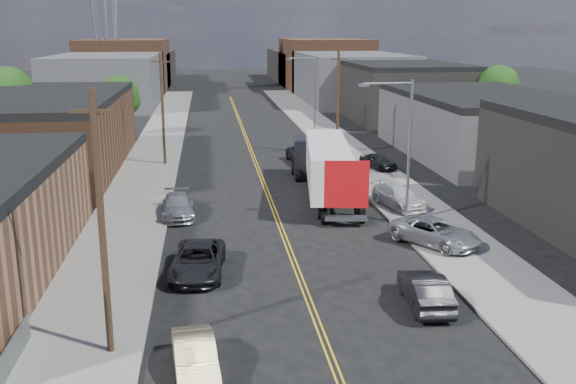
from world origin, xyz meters
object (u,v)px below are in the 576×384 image
object	(u,v)px
car_right_oncoming	(425,290)
car_right_lot_b	(399,197)
car_left_d	(178,206)
car_left_b	(195,358)
car_left_c	(198,260)
car_ahead_truck	(305,155)
car_right_lot_c	(378,161)
car_right_lot_a	(435,232)
semi_truck	(323,164)

from	to	relation	value
car_right_oncoming	car_right_lot_b	size ratio (longest dim) A/B	0.94
car_left_d	car_left_b	bearing A→B (deg)	-88.94
car_left_c	car_ahead_truck	size ratio (longest dim) A/B	0.98
car_right_lot_c	car_right_oncoming	bearing A→B (deg)	-125.51
car_left_b	car_right_oncoming	distance (m)	11.05
car_right_lot_b	car_right_lot_c	size ratio (longest dim) A/B	1.27
car_left_c	car_left_d	distance (m)	10.54
car_right_oncoming	car_right_lot_c	xyz separation A→B (m)	(5.31, 27.80, 0.05)
car_right_lot_a	semi_truck	bearing A→B (deg)	74.56
car_left_c	car_right_oncoming	world-z (taller)	car_left_c
car_right_lot_a	car_right_lot_c	xyz separation A→B (m)	(2.11, 20.18, -0.08)
car_right_oncoming	car_right_lot_b	distance (m)	15.95
car_right_lot_c	car_ahead_truck	distance (m)	6.91
car_left_d	car_right_lot_a	world-z (taller)	car_right_lot_a
car_right_oncoming	car_right_lot_a	size ratio (longest dim) A/B	0.86
car_left_c	car_right_lot_a	world-z (taller)	car_right_lot_a
car_right_lot_b	car_ahead_truck	bearing A→B (deg)	89.32
car_right_oncoming	car_ahead_truck	world-z (taller)	car_ahead_truck
semi_truck	car_right_oncoming	distance (m)	19.93
car_ahead_truck	car_right_lot_c	bearing A→B (deg)	-39.99
car_right_lot_a	car_left_b	bearing A→B (deg)	-171.29
car_right_lot_a	car_right_lot_b	bearing A→B (deg)	53.72
car_right_oncoming	car_right_lot_b	xyz separation A→B (m)	(3.47, 15.57, 0.11)
semi_truck	car_left_c	xyz separation A→B (m)	(-9.02, -14.76, -1.64)
car_left_b	car_left_d	distance (m)	20.29
car_left_b	car_left_d	bearing A→B (deg)	88.14
car_right_lot_a	car_right_lot_b	size ratio (longest dim) A/B	1.08
car_left_d	car_ahead_truck	bearing A→B (deg)	52.84
car_left_b	car_ahead_truck	size ratio (longest dim) A/B	0.75
car_left_c	car_right_lot_c	bearing A→B (deg)	61.19
car_right_oncoming	semi_truck	bearing A→B (deg)	-82.84
car_left_b	semi_truck	bearing A→B (deg)	64.01
car_right_lot_b	car_right_lot_c	world-z (taller)	car_right_lot_b
car_left_b	car_left_c	xyz separation A→B (m)	(0.00, 9.79, 0.07)
car_left_b	car_ahead_truck	world-z (taller)	car_ahead_truck
car_left_b	car_right_lot_b	bearing A→B (deg)	50.58
semi_truck	car_right_lot_b	size ratio (longest dim) A/B	3.35
car_right_lot_b	car_ahead_truck	distance (m)	16.45
car_left_c	car_right_oncoming	bearing A→B (deg)	-21.77
car_right_lot_b	car_left_b	bearing A→B (deg)	-138.26
car_right_oncoming	car_right_lot_b	world-z (taller)	car_right_lot_b
car_right_oncoming	car_right_lot_a	distance (m)	8.26
car_right_oncoming	car_right_lot_a	xyz separation A→B (m)	(3.20, 7.62, 0.13)
semi_truck	car_right_lot_b	bearing A→B (deg)	-36.30
car_right_oncoming	car_left_b	bearing A→B (deg)	29.53
car_left_b	car_left_d	world-z (taller)	car_left_d
car_left_b	car_left_d	xyz separation A→B (m)	(-1.40, 20.24, 0.04)
car_left_b	car_right_lot_a	distance (m)	18.06
semi_truck	car_left_d	bearing A→B (deg)	-150.00
car_right_lot_a	car_right_lot_b	world-z (taller)	car_right_lot_a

